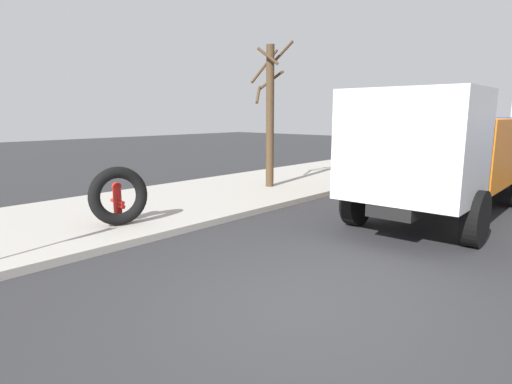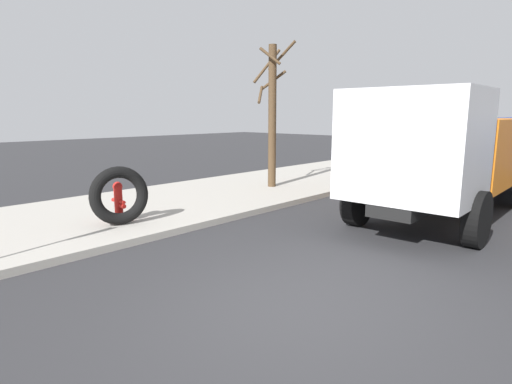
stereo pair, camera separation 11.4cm
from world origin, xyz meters
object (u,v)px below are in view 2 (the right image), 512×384
(fire_hydrant, at_px, (119,200))
(loose_tire, at_px, (119,196))
(bare_tree, at_px, (272,111))
(dump_truck_orange, at_px, (449,152))

(fire_hydrant, height_order, loose_tire, loose_tire)
(bare_tree, bearing_deg, dump_truck_orange, -89.12)
(dump_truck_orange, relative_size, bare_tree, 1.51)
(fire_hydrant, distance_m, dump_truck_orange, 7.84)
(fire_hydrant, height_order, dump_truck_orange, dump_truck_orange)
(dump_truck_orange, height_order, bare_tree, bare_tree)
(loose_tire, relative_size, dump_truck_orange, 0.18)
(loose_tire, height_order, bare_tree, bare_tree)
(dump_truck_orange, xyz_separation_m, bare_tree, (-0.09, 5.55, 0.99))
(loose_tire, relative_size, bare_tree, 0.27)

